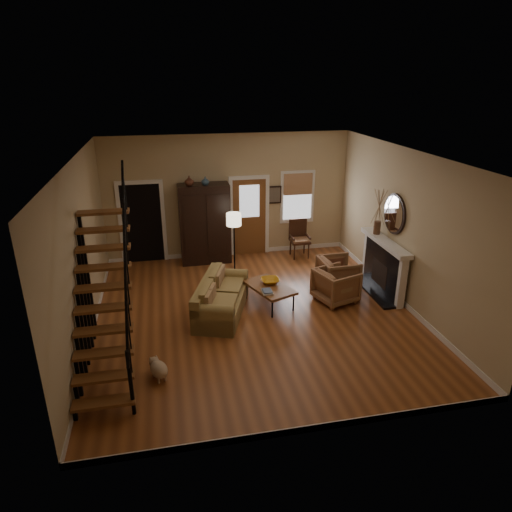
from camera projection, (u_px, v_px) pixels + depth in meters
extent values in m
plane|color=#965026|center=(255.00, 314.00, 9.58)|extent=(7.00, 7.00, 0.00)
plane|color=white|center=(255.00, 156.00, 8.36)|extent=(7.00, 7.00, 0.00)
cube|color=tan|center=(229.00, 197.00, 12.16)|extent=(6.50, 0.04, 3.30)
cube|color=tan|center=(82.00, 252.00, 8.36)|extent=(0.04, 7.00, 3.30)
cube|color=tan|center=(406.00, 230.00, 9.59)|extent=(0.04, 7.00, 3.30)
cube|color=black|center=(143.00, 222.00, 12.08)|extent=(1.00, 0.36, 2.10)
cube|color=brown|center=(249.00, 217.00, 12.46)|extent=(0.90, 0.06, 2.10)
cube|color=silver|center=(297.00, 197.00, 12.52)|extent=(0.96, 0.06, 1.46)
cube|color=black|center=(385.00, 268.00, 10.42)|extent=(0.24, 1.60, 1.15)
cube|color=white|center=(385.00, 242.00, 10.17)|extent=(0.30, 1.95, 0.10)
cylinder|color=silver|center=(394.00, 214.00, 9.96)|extent=(0.05, 0.90, 0.90)
imported|color=#4C2619|center=(189.00, 181.00, 11.34)|extent=(0.24, 0.24, 0.25)
imported|color=#334C60|center=(205.00, 181.00, 11.42)|extent=(0.20, 0.20, 0.21)
imported|color=orange|center=(270.00, 281.00, 9.94)|extent=(0.40, 0.40, 0.10)
imported|color=brown|center=(336.00, 285.00, 10.00)|extent=(1.03, 1.02, 0.75)
imported|color=brown|center=(338.00, 274.00, 10.57)|extent=(0.87, 0.85, 0.77)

